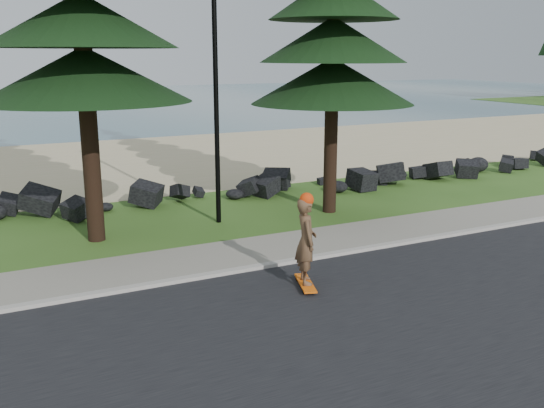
% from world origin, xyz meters
% --- Properties ---
extents(ground, '(160.00, 160.00, 0.00)m').
position_xyz_m(ground, '(0.00, 0.00, 0.00)').
color(ground, '#31571B').
rests_on(ground, ground).
extents(road, '(160.00, 7.00, 0.02)m').
position_xyz_m(road, '(0.00, -4.50, 0.01)').
color(road, black).
rests_on(road, ground).
extents(kerb, '(160.00, 0.20, 0.10)m').
position_xyz_m(kerb, '(0.00, -0.90, 0.05)').
color(kerb, '#AAA399').
rests_on(kerb, ground).
extents(sidewalk, '(160.00, 2.00, 0.08)m').
position_xyz_m(sidewalk, '(0.00, 0.20, 0.04)').
color(sidewalk, gray).
rests_on(sidewalk, ground).
extents(beach_sand, '(160.00, 15.00, 0.01)m').
position_xyz_m(beach_sand, '(0.00, 14.50, 0.01)').
color(beach_sand, tan).
rests_on(beach_sand, ground).
extents(ocean, '(160.00, 58.00, 0.01)m').
position_xyz_m(ocean, '(0.00, 51.00, 0.00)').
color(ocean, '#3D6774').
rests_on(ocean, ground).
extents(seawall_boulders, '(60.00, 2.40, 1.10)m').
position_xyz_m(seawall_boulders, '(0.00, 5.60, 0.00)').
color(seawall_boulders, black).
rests_on(seawall_boulders, ground).
extents(lamp_post, '(0.25, 0.14, 8.14)m').
position_xyz_m(lamp_post, '(0.00, 3.20, 4.13)').
color(lamp_post, black).
rests_on(lamp_post, ground).
extents(skateboarder, '(0.61, 1.11, 2.01)m').
position_xyz_m(skateboarder, '(-0.27, -2.35, 1.01)').
color(skateboarder, orange).
rests_on(skateboarder, ground).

